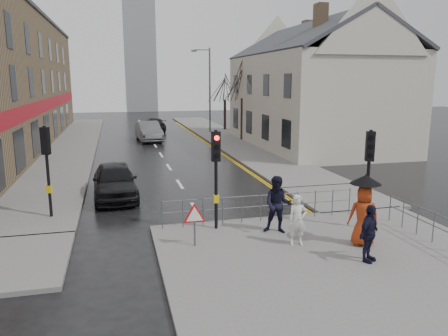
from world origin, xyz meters
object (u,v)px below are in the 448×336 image
pedestrian_b (278,205)px  pedestrian_d (369,233)px  pedestrian_a (297,220)px  pedestrian_with_umbrella (364,208)px  car_mid (149,131)px  car_parked (115,181)px

pedestrian_b → pedestrian_d: bearing=-35.8°
pedestrian_a → pedestrian_d: size_ratio=0.97×
pedestrian_b → pedestrian_with_umbrella: size_ratio=0.87×
pedestrian_b → pedestrian_with_umbrella: (2.15, -1.68, 0.20)m
pedestrian_with_umbrella → pedestrian_d: (-0.53, -1.17, -0.34)m
pedestrian_with_umbrella → pedestrian_d: size_ratio=1.35×
pedestrian_d → car_mid: 27.82m
pedestrian_b → pedestrian_with_umbrella: pedestrian_with_umbrella is taller
pedestrian_a → car_mid: bearing=100.3°
car_mid → pedestrian_with_umbrella: bearing=-85.5°
car_mid → pedestrian_b: bearing=-89.7°
car_mid → car_parked: bearing=-104.1°
car_parked → pedestrian_a: bearing=-56.5°
pedestrian_a → car_parked: (-5.44, 7.52, -0.15)m
pedestrian_b → pedestrian_with_umbrella: 2.74m
pedestrian_d → car_parked: 11.46m
pedestrian_b → car_parked: bearing=154.3°
pedestrian_d → pedestrian_a: bearing=98.3°
pedestrian_b → car_mid: 24.80m
pedestrian_b → car_parked: 8.23m
pedestrian_a → car_mid: (-2.55, 25.87, -0.11)m
pedestrian_with_umbrella → pedestrian_d: 1.33m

